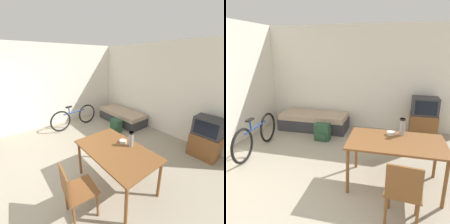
{
  "view_description": "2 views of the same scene",
  "coord_description": "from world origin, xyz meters",
  "views": [
    {
      "loc": [
        2.82,
        -0.02,
        2.26
      ],
      "look_at": [
        0.02,
        2.23,
        0.95
      ],
      "focal_mm": 24.0,
      "sensor_mm": 36.0,
      "label": 1
    },
    {
      "loc": [
        1.03,
        -1.74,
        2.11
      ],
      "look_at": [
        0.03,
        2.2,
        0.92
      ],
      "focal_mm": 35.0,
      "sensor_mm": 36.0,
      "label": 2
    }
  ],
  "objects": [
    {
      "name": "backpack",
      "position": [
        -0.52,
        2.83,
        0.2
      ],
      "size": [
        0.35,
        0.25,
        0.4
      ],
      "color": "#284C33",
      "rests_on": "ground_plane"
    },
    {
      "name": "wall_left",
      "position": [
        -2.37,
        1.98,
        1.35
      ],
      "size": [
        0.06,
        4.96,
        2.7
      ],
      "color": "silver",
      "rests_on": "ground_plane"
    },
    {
      "name": "daybed",
      "position": [
        -0.97,
        3.5,
        0.22
      ],
      "size": [
        1.79,
        0.76,
        0.44
      ],
      "color": "#333338",
      "rests_on": "ground_plane"
    },
    {
      "name": "thermos_flask",
      "position": [
        1.22,
        1.7,
        0.91
      ],
      "size": [
        0.09,
        0.09,
        0.28
      ],
      "color": "#99999E",
      "rests_on": "dining_table"
    },
    {
      "name": "wooden_chair",
      "position": [
        1.23,
        0.57,
        0.51
      ],
      "size": [
        0.48,
        0.48,
        0.89
      ],
      "color": "brown",
      "rests_on": "ground_plane"
    },
    {
      "name": "tv",
      "position": [
        1.8,
        3.64,
        0.48
      ],
      "size": [
        0.61,
        0.47,
        0.99
      ],
      "color": "brown",
      "rests_on": "ground_plane"
    },
    {
      "name": "dining_table",
      "position": [
        1.13,
        1.43,
        0.68
      ],
      "size": [
        1.45,
        0.88,
        0.76
      ],
      "color": "brown",
      "rests_on": "ground_plane"
    },
    {
      "name": "ground_plane",
      "position": [
        0.0,
        0.0,
        0.0
      ],
      "size": [
        20.0,
        20.0,
        0.0
      ],
      "primitive_type": "plane",
      "color": "#9E937F"
    },
    {
      "name": "wall_back",
      "position": [
        0.0,
        3.99,
        1.35
      ],
      "size": [
        5.69,
        0.06,
        2.7
      ],
      "color": "silver",
      "rests_on": "ground_plane"
    },
    {
      "name": "mate_bowl",
      "position": [
        1.05,
        1.67,
        0.78
      ],
      "size": [
        0.13,
        0.13,
        0.05
      ],
      "color": "beige",
      "rests_on": "dining_table"
    },
    {
      "name": "bicycle",
      "position": [
        -1.68,
        1.96,
        0.35
      ],
      "size": [
        0.19,
        1.69,
        0.77
      ],
      "color": "black",
      "rests_on": "ground_plane"
    }
  ]
}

